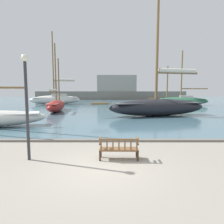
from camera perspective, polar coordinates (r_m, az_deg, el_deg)
The scene contains 10 objects.
ground_plane at distance 7.64m, azimuth -3.00°, elevation -15.70°, with size 160.00×160.00×0.00m, color gray.
harbor_water at distance 51.16m, azimuth -0.24°, elevation 3.01°, with size 100.00×80.00×0.08m, color slate.
quay_edge_kerb at distance 11.28m, azimuth -1.90°, elevation -8.12°, with size 40.00×0.30×0.12m, color slate.
park_bench at distance 8.37m, azimuth 2.17°, elevation -10.31°, with size 1.61×0.55×0.92m.
sailboat_centre_channel at distance 41.34m, azimuth -15.58°, elevation 3.66°, with size 10.05×5.28×14.06m.
sailboat_outer_port at distance 40.72m, azimuth 19.59°, elevation 3.22°, with size 11.22×4.42×10.22m.
sailboat_mid_starboard at distance 22.47m, azimuth 13.34°, elevation 1.84°, with size 12.97×5.61×14.66m.
sailboat_nearest_port at distance 27.49m, azimuth -15.45°, elevation 1.97°, with size 2.50×8.16×8.88m.
lamp_post at distance 8.68m, azimuth -23.04°, elevation 3.88°, with size 0.28×0.28×4.24m.
far_breakwater at distance 61.52m, azimuth 0.19°, elevation 5.75°, with size 45.63×2.40×7.51m.
Camera 1 is at (0.41, -7.08, 2.84)m, focal length 32.00 mm.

